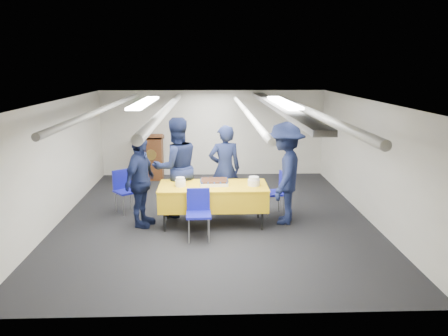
{
  "coord_description": "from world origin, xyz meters",
  "views": [
    {
      "loc": [
        -0.1,
        -8.24,
        2.95
      ],
      "look_at": [
        0.18,
        -0.2,
        1.05
      ],
      "focal_mm": 35.0,
      "sensor_mm": 36.0,
      "label": 1
    }
  ],
  "objects_px": {
    "sheet_cake": "(214,182)",
    "sailor_a": "(225,169)",
    "podium": "(152,156)",
    "sailor_d": "(285,173)",
    "sailor_c": "(140,182)",
    "serving_table": "(213,196)",
    "sailor_b": "(176,167)",
    "chair_near": "(198,209)",
    "chair_right": "(278,189)",
    "chair_left": "(124,187)"
  },
  "relations": [
    {
      "from": "sheet_cake",
      "to": "sailor_a",
      "type": "distance_m",
      "value": 0.71
    },
    {
      "from": "podium",
      "to": "sailor_b",
      "type": "bearing_deg",
      "value": -73.6
    },
    {
      "from": "sailor_c",
      "to": "sheet_cake",
      "type": "bearing_deg",
      "value": -67.8
    },
    {
      "from": "serving_table",
      "to": "sailor_a",
      "type": "bearing_deg",
      "value": 71.7
    },
    {
      "from": "podium",
      "to": "sailor_c",
      "type": "relative_size",
      "value": 0.73
    },
    {
      "from": "serving_table",
      "to": "sheet_cake",
      "type": "bearing_deg",
      "value": 71.42
    },
    {
      "from": "chair_right",
      "to": "sailor_d",
      "type": "distance_m",
      "value": 0.64
    },
    {
      "from": "serving_table",
      "to": "chair_right",
      "type": "distance_m",
      "value": 1.41
    },
    {
      "from": "sailor_d",
      "to": "chair_near",
      "type": "bearing_deg",
      "value": -49.06
    },
    {
      "from": "sailor_b",
      "to": "chair_right",
      "type": "bearing_deg",
      "value": 156.68
    },
    {
      "from": "chair_right",
      "to": "sailor_c",
      "type": "xyz_separation_m",
      "value": [
        -2.64,
        -0.56,
        0.32
      ]
    },
    {
      "from": "chair_left",
      "to": "sailor_a",
      "type": "distance_m",
      "value": 2.08
    },
    {
      "from": "chair_near",
      "to": "sailor_a",
      "type": "bearing_deg",
      "value": 69.96
    },
    {
      "from": "sailor_c",
      "to": "sailor_d",
      "type": "height_order",
      "value": "sailor_d"
    },
    {
      "from": "sailor_d",
      "to": "sailor_b",
      "type": "bearing_deg",
      "value": -86.56
    },
    {
      "from": "chair_near",
      "to": "sailor_c",
      "type": "distance_m",
      "value": 1.29
    },
    {
      "from": "sheet_cake",
      "to": "sailor_a",
      "type": "relative_size",
      "value": 0.29
    },
    {
      "from": "chair_left",
      "to": "sailor_c",
      "type": "distance_m",
      "value": 1.01
    },
    {
      "from": "chair_right",
      "to": "sailor_a",
      "type": "xyz_separation_m",
      "value": [
        -1.06,
        0.2,
        0.37
      ]
    },
    {
      "from": "sheet_cake",
      "to": "chair_left",
      "type": "height_order",
      "value": "chair_left"
    },
    {
      "from": "chair_left",
      "to": "sailor_d",
      "type": "height_order",
      "value": "sailor_d"
    },
    {
      "from": "sailor_a",
      "to": "sailor_c",
      "type": "height_order",
      "value": "sailor_a"
    },
    {
      "from": "podium",
      "to": "sailor_b",
      "type": "relative_size",
      "value": 0.64
    },
    {
      "from": "sailor_a",
      "to": "sailor_c",
      "type": "bearing_deg",
      "value": 15.82
    },
    {
      "from": "serving_table",
      "to": "chair_right",
      "type": "relative_size",
      "value": 2.32
    },
    {
      "from": "chair_right",
      "to": "sailor_d",
      "type": "relative_size",
      "value": 0.45
    },
    {
      "from": "podium",
      "to": "sailor_c",
      "type": "xyz_separation_m",
      "value": [
        0.23,
        -3.47,
        0.24
      ]
    },
    {
      "from": "sheet_cake",
      "to": "chair_right",
      "type": "height_order",
      "value": "chair_right"
    },
    {
      "from": "serving_table",
      "to": "sheet_cake",
      "type": "height_order",
      "value": "sheet_cake"
    },
    {
      "from": "serving_table",
      "to": "sailor_c",
      "type": "height_order",
      "value": "sailor_c"
    },
    {
      "from": "sailor_a",
      "to": "sailor_d",
      "type": "xyz_separation_m",
      "value": [
        1.11,
        -0.66,
        0.07
      ]
    },
    {
      "from": "sheet_cake",
      "to": "sailor_a",
      "type": "xyz_separation_m",
      "value": [
        0.22,
        0.67,
        0.08
      ]
    },
    {
      "from": "chair_left",
      "to": "sailor_c",
      "type": "bearing_deg",
      "value": -60.83
    },
    {
      "from": "serving_table",
      "to": "sailor_d",
      "type": "bearing_deg",
      "value": 3.2
    },
    {
      "from": "chair_near",
      "to": "sailor_d",
      "type": "distance_m",
      "value": 1.82
    },
    {
      "from": "serving_table",
      "to": "chair_right",
      "type": "height_order",
      "value": "chair_right"
    },
    {
      "from": "sailor_b",
      "to": "sailor_d",
      "type": "relative_size",
      "value": 1.02
    },
    {
      "from": "sailor_a",
      "to": "sailor_b",
      "type": "xyz_separation_m",
      "value": [
        -0.96,
        -0.17,
        0.09
      ]
    },
    {
      "from": "sailor_a",
      "to": "sailor_c",
      "type": "relative_size",
      "value": 1.05
    },
    {
      "from": "sailor_d",
      "to": "podium",
      "type": "bearing_deg",
      "value": -122.38
    },
    {
      "from": "sailor_c",
      "to": "chair_right",
      "type": "bearing_deg",
      "value": -59.41
    },
    {
      "from": "serving_table",
      "to": "sailor_b",
      "type": "bearing_deg",
      "value": 141.91
    },
    {
      "from": "podium",
      "to": "sailor_d",
      "type": "bearing_deg",
      "value": -49.11
    },
    {
      "from": "podium",
      "to": "chair_near",
      "type": "relative_size",
      "value": 1.44
    },
    {
      "from": "chair_near",
      "to": "sailor_c",
      "type": "relative_size",
      "value": 0.51
    },
    {
      "from": "podium",
      "to": "chair_right",
      "type": "distance_m",
      "value": 4.08
    },
    {
      "from": "chair_right",
      "to": "sailor_c",
      "type": "relative_size",
      "value": 0.51
    },
    {
      "from": "sailor_b",
      "to": "sailor_c",
      "type": "bearing_deg",
      "value": 20.79
    },
    {
      "from": "sailor_d",
      "to": "chair_left",
      "type": "bearing_deg",
      "value": -86.37
    },
    {
      "from": "chair_near",
      "to": "sailor_c",
      "type": "xyz_separation_m",
      "value": [
        -1.08,
        0.63,
        0.32
      ]
    }
  ]
}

